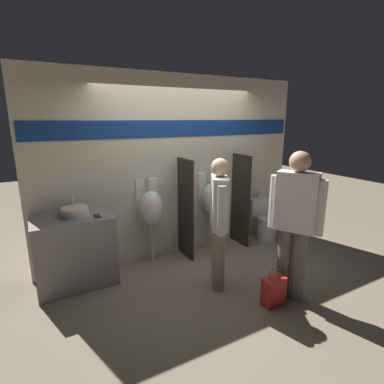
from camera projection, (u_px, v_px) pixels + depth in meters
The scene contains 13 objects.
ground_plane at pixel (198, 264), 4.38m from camera, with size 16.00×16.00×0.00m, color gray.
display_wall at pixel (178, 166), 4.56m from camera, with size 4.27×0.07×2.70m.
sink_counter at pixel (75, 251), 3.76m from camera, with size 0.94×0.57×0.90m.
sink_basin at pixel (75, 211), 3.71m from camera, with size 0.32×0.32×0.25m.
cell_phone at pixel (97, 216), 3.69m from camera, with size 0.07×0.14×0.01m.
divider_near_counter at pixel (186, 209), 4.48m from camera, with size 0.03×0.46×1.51m.
divider_mid at pixel (240, 200), 4.96m from camera, with size 0.03×0.46×1.51m.
urinal_near_counter at pixel (151, 208), 4.29m from camera, with size 0.36×0.31×1.25m.
urinal_far at pixel (212, 199), 4.78m from camera, with size 0.36×0.31×1.25m.
toilet at pixel (264, 222), 5.27m from camera, with size 0.39×0.52×0.84m.
person_in_vest at pixel (219, 219), 3.60m from camera, with size 0.35×0.52×1.63m.
person_with_lanyard at pixel (295, 220), 3.36m from camera, with size 0.39×0.54×1.74m.
shopping_bag at pixel (274, 291), 3.41m from camera, with size 0.27×0.15×0.45m.
Camera 1 is at (-2.00, -3.46, 2.08)m, focal length 28.00 mm.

